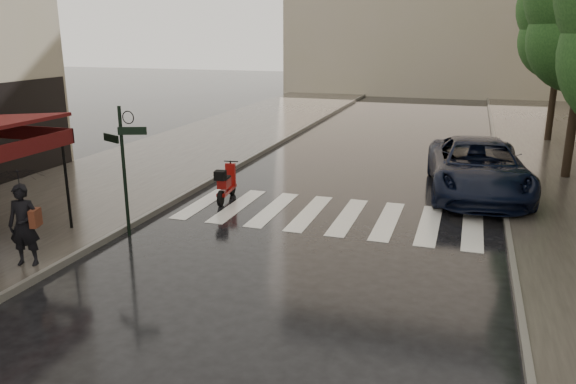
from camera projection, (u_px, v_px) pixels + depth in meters
The scene contains 10 objects.
ground at pixel (94, 296), 10.38m from camera, with size 120.00×120.00×0.00m, color black.
sidewalk_near at pixel (185, 151), 22.67m from camera, with size 6.00×60.00×0.12m, color #38332D.
curb_near at pixel (255, 156), 21.76m from camera, with size 0.12×60.00×0.16m, color #595651.
curb_far at pixel (499, 173), 19.11m from camera, with size 0.12×60.00×0.16m, color #595651.
crosswalk at pixel (329, 215), 14.98m from camera, with size 7.85×3.20×0.01m.
signpost at pixel (124, 161), 12.97m from camera, with size 1.17×0.29×3.10m.
tree_far at pixel (564, 13), 23.37m from camera, with size 3.80×3.80×8.16m.
pedestrian_with_umbrella at pixel (19, 187), 11.05m from camera, with size 1.25×1.27×2.47m.
scooter at pixel (226, 184), 16.12m from camera, with size 0.51×1.60×1.05m.
parked_car at pixel (478, 168), 16.70m from camera, with size 2.71×5.87×1.63m, color black.
Camera 1 is at (6.35, -7.87, 4.70)m, focal length 35.00 mm.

